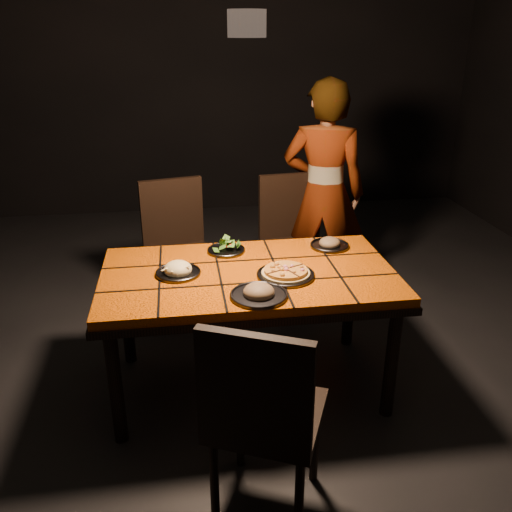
{
  "coord_description": "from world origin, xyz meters",
  "views": [
    {
      "loc": [
        -0.35,
        -2.68,
        1.98
      ],
      "look_at": [
        0.05,
        0.04,
        0.82
      ],
      "focal_mm": 38.0,
      "sensor_mm": 36.0,
      "label": 1
    }
  ],
  "objects": [
    {
      "name": "plate_salad",
      "position": [
        -0.09,
        0.3,
        0.78
      ],
      "size": [
        0.22,
        0.22,
        0.07
      ],
      "color": "#3E3E43",
      "rests_on": "dining_table"
    },
    {
      "name": "plate_mushroom_b",
      "position": [
        0.54,
        0.28,
        0.77
      ],
      "size": [
        0.24,
        0.24,
        0.08
      ],
      "color": "#3E3E43",
      "rests_on": "dining_table"
    },
    {
      "name": "chair_far_left",
      "position": [
        -0.39,
        0.99,
        0.57
      ],
      "size": [
        0.54,
        0.54,
        1.0
      ],
      "rotation": [
        0.0,
        0.0,
        0.22
      ],
      "color": "black",
      "rests_on": "ground"
    },
    {
      "name": "diner",
      "position": [
        0.72,
        1.12,
        0.84
      ],
      "size": [
        0.71,
        0.58,
        1.68
      ],
      "primitive_type": "imported",
      "rotation": [
        0.0,
        0.0,
        2.82
      ],
      "color": "brown",
      "rests_on": "ground"
    },
    {
      "name": "plate_mushroom_a",
      "position": [
        0.01,
        -0.31,
        0.77
      ],
      "size": [
        0.29,
        0.29,
        0.09
      ],
      "color": "#3E3E43",
      "rests_on": "dining_table"
    },
    {
      "name": "chair_far_right",
      "position": [
        0.47,
        1.03,
        0.57
      ],
      "size": [
        0.49,
        0.49,
        0.99
      ],
      "rotation": [
        0.0,
        0.0,
        0.1
      ],
      "color": "black",
      "rests_on": "ground"
    },
    {
      "name": "pendant_lamp",
      "position": [
        0.0,
        0.0,
        2.02
      ],
      "size": [
        0.18,
        0.18,
        1.06
      ],
      "color": "black",
      "rests_on": "room_shell"
    },
    {
      "name": "room_shell",
      "position": [
        0.0,
        0.0,
        1.5
      ],
      "size": [
        6.04,
        7.04,
        3.08
      ],
      "color": "black",
      "rests_on": "ground"
    },
    {
      "name": "chair_near",
      "position": [
        -0.07,
        -0.95,
        0.57
      ],
      "size": [
        0.59,
        0.59,
        0.99
      ],
      "rotation": [
        0.0,
        0.0,
        2.72
      ],
      "color": "black",
      "rests_on": "ground"
    },
    {
      "name": "plate_pasta",
      "position": [
        -0.38,
        0.02,
        0.77
      ],
      "size": [
        0.24,
        0.24,
        0.08
      ],
      "color": "#3E3E43",
      "rests_on": "dining_table"
    },
    {
      "name": "dining_table",
      "position": [
        0.0,
        0.0,
        0.67
      ],
      "size": [
        1.62,
        0.92,
        0.75
      ],
      "color": "#E15E07",
      "rests_on": "ground"
    },
    {
      "name": "plate_pizza",
      "position": [
        0.19,
        -0.1,
        0.77
      ],
      "size": [
        0.35,
        0.35,
        0.04
      ],
      "color": "#3E3E43",
      "rests_on": "dining_table"
    }
  ]
}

